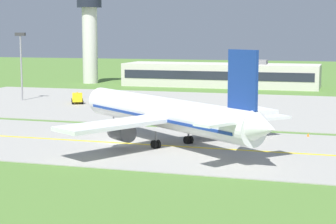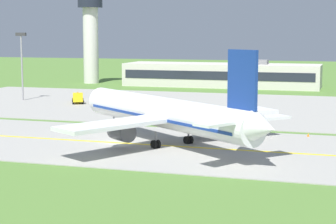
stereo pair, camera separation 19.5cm
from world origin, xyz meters
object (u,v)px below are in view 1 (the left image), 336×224
(airplane_lead, at_px, (166,113))
(service_truck_baggage, at_px, (77,98))
(apron_light_mast, at_px, (21,58))
(control_tower, at_px, (90,28))

(airplane_lead, height_order, service_truck_baggage, airplane_lead)
(apron_light_mast, bearing_deg, airplane_lead, -40.99)
(control_tower, bearing_deg, apron_light_mast, -83.73)
(airplane_lead, relative_size, control_tower, 1.24)
(airplane_lead, bearing_deg, apron_light_mast, 139.01)
(service_truck_baggage, height_order, apron_light_mast, apron_light_mast)
(airplane_lead, distance_m, service_truck_baggage, 48.41)
(airplane_lead, xyz_separation_m, service_truck_baggage, (-30.83, 37.21, -2.95))
(apron_light_mast, bearing_deg, control_tower, 96.27)
(airplane_lead, xyz_separation_m, apron_light_mast, (-44.85, 38.98, 5.19))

